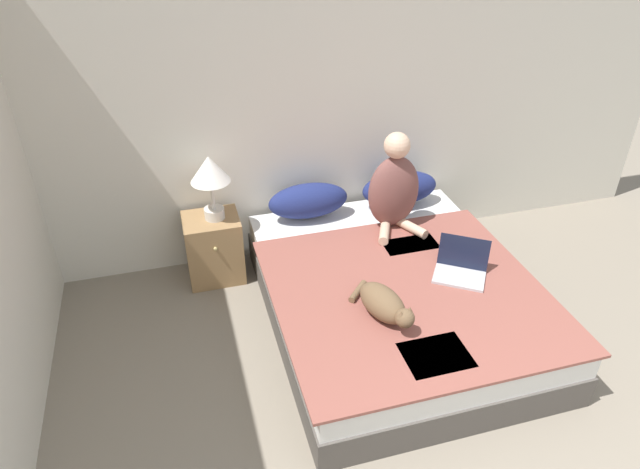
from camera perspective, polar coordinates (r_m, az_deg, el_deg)
The scene contains 9 objects.
wall_back at distance 4.32m, azimuth 2.66°, elevation 14.03°, with size 5.47×0.05×2.55m.
bed at distance 3.93m, azimuth 7.47°, elevation -6.29°, with size 1.70×2.06×0.41m.
pillow_near at distance 4.32m, azimuth -1.18°, elevation 3.40°, with size 0.61×0.27×0.27m.
pillow_far at distance 4.54m, azimuth 7.96°, elevation 4.62°, with size 0.61×0.27×0.27m.
person_sitting at distance 4.16m, azimuth 7.42°, elevation 4.62°, with size 0.39×0.38×0.73m.
cat_tabby at distance 3.39m, azimuth 6.44°, elevation -6.92°, with size 0.30×0.56×0.19m.
laptop_open at distance 3.85m, azimuth 13.89°, elevation -3.30°, with size 0.42×0.40×0.23m.
nightstand at distance 4.35m, azimuth -10.57°, elevation -1.33°, with size 0.41×0.37×0.52m.
table_lamp at distance 4.05m, azimuth -10.95°, elevation 5.97°, with size 0.28×0.28×0.49m.
Camera 1 is at (-1.30, -0.15, 2.66)m, focal length 32.00 mm.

